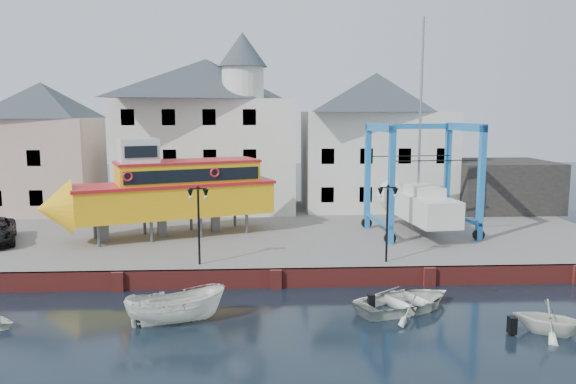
{
  "coord_description": "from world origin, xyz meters",
  "views": [
    {
      "loc": [
        -0.84,
        -27.88,
        9.03
      ],
      "look_at": [
        1.0,
        7.0,
        4.0
      ],
      "focal_mm": 35.0,
      "sensor_mm": 36.0,
      "label": 1
    }
  ],
  "objects": [
    {
      "name": "lamp_post_right",
      "position": [
        6.0,
        1.2,
        4.17
      ],
      "size": [
        1.12,
        0.32,
        4.2
      ],
      "color": "black",
      "rests_on": "hardstanding"
    },
    {
      "name": "lamp_post_left",
      "position": [
        -4.0,
        1.2,
        4.17
      ],
      "size": [
        1.12,
        0.32,
        4.2
      ],
      "color": "black",
      "rests_on": "hardstanding"
    },
    {
      "name": "hardstanding",
      "position": [
        0.0,
        11.0,
        0.5
      ],
      "size": [
        44.0,
        22.0,
        1.0
      ],
      "primitive_type": "cube",
      "color": "#605751",
      "rests_on": "ground"
    },
    {
      "name": "building_white_right",
      "position": [
        9.0,
        19.0,
        6.6
      ],
      "size": [
        12.0,
        8.0,
        11.2
      ],
      "color": "silver",
      "rests_on": "hardstanding"
    },
    {
      "name": "motorboat_c",
      "position": [
        11.04,
        -6.56,
        0.0
      ],
      "size": [
        3.76,
        3.61,
        1.53
      ],
      "primitive_type": "imported",
      "rotation": [
        0.0,
        0.0,
        1.05
      ],
      "color": "silver",
      "rests_on": "ground"
    },
    {
      "name": "travel_lift",
      "position": [
        9.67,
        8.73,
        3.33
      ],
      "size": [
        7.04,
        9.45,
        13.98
      ],
      "rotation": [
        0.0,
        0.0,
        0.11
      ],
      "color": "#1A5E9E",
      "rests_on": "hardstanding"
    },
    {
      "name": "building_pink",
      "position": [
        -18.0,
        18.0,
        6.15
      ],
      "size": [
        8.0,
        7.0,
        10.3
      ],
      "color": "tan",
      "rests_on": "hardstanding"
    },
    {
      "name": "building_white_main",
      "position": [
        -4.87,
        18.39,
        7.34
      ],
      "size": [
        14.0,
        8.3,
        14.0
      ],
      "color": "silver",
      "rests_on": "hardstanding"
    },
    {
      "name": "tour_boat",
      "position": [
        -7.07,
        8.02,
        4.0
      ],
      "size": [
        14.87,
        8.4,
        6.35
      ],
      "rotation": [
        0.0,
        0.0,
        0.36
      ],
      "color": "#59595E",
      "rests_on": "hardstanding"
    },
    {
      "name": "motorboat_a",
      "position": [
        -4.43,
        -4.56,
        0.0
      ],
      "size": [
        4.56,
        2.62,
        1.66
      ],
      "primitive_type": "imported",
      "rotation": [
        0.0,
        0.0,
        1.82
      ],
      "color": "silver",
      "rests_on": "ground"
    },
    {
      "name": "shed_dark",
      "position": [
        19.0,
        17.0,
        3.0
      ],
      "size": [
        8.0,
        7.0,
        4.0
      ],
      "primitive_type": "cube",
      "color": "black",
      "rests_on": "hardstanding"
    },
    {
      "name": "quay_wall",
      "position": [
        -0.0,
        0.1,
        0.5
      ],
      "size": [
        44.0,
        0.47,
        1.0
      ],
      "color": "maroon",
      "rests_on": "ground"
    },
    {
      "name": "motorboat_b",
      "position": [
        5.87,
        -3.42,
        0.0
      ],
      "size": [
        6.09,
        5.39,
        1.04
      ],
      "primitive_type": "imported",
      "rotation": [
        0.0,
        0.0,
        2.01
      ],
      "color": "silver",
      "rests_on": "ground"
    },
    {
      "name": "ground",
      "position": [
        0.0,
        0.0,
        0.0
      ],
      "size": [
        140.0,
        140.0,
        0.0
      ],
      "primitive_type": "plane",
      "color": "black",
      "rests_on": "ground"
    }
  ]
}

